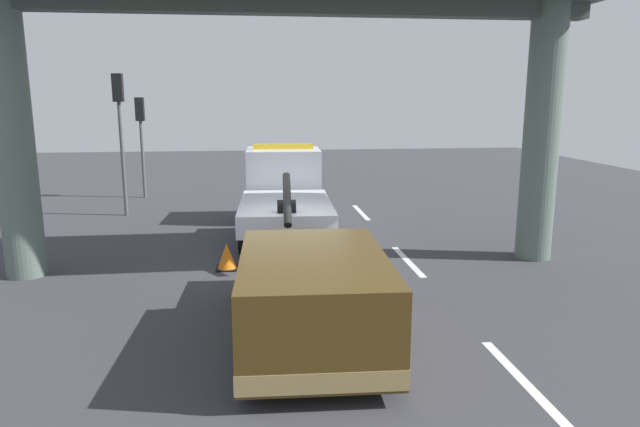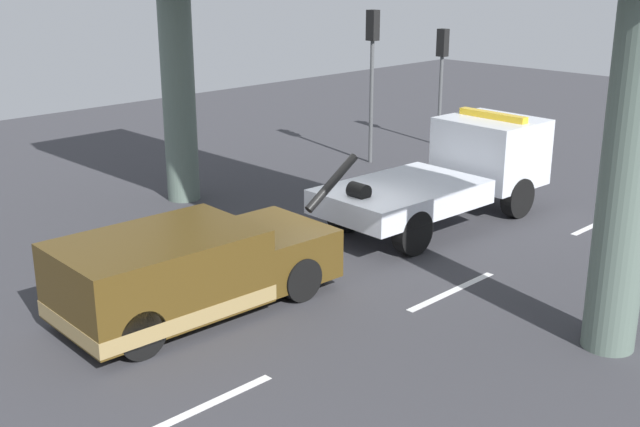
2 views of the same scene
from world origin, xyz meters
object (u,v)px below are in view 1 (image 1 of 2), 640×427
tow_truck_white (284,190)px  towed_van_green (311,293)px  traffic_light_mid (141,125)px  traffic_light_far (120,114)px  traffic_cone_orange (227,257)px

tow_truck_white → towed_van_green: bearing=179.7°
tow_truck_white → traffic_light_mid: (6.24, 5.20, 1.66)m
tow_truck_white → traffic_light_far: size_ratio=1.56×
tow_truck_white → traffic_cone_orange: (-3.88, 1.57, -0.91)m
tow_truck_white → traffic_light_mid: size_ratio=1.86×
tow_truck_white → traffic_light_mid: 8.29m
traffic_light_mid → traffic_light_far: bearing=180.0°
tow_truck_white → traffic_light_far: bearing=62.2°
traffic_light_far → traffic_cone_orange: size_ratio=7.67×
traffic_light_far → traffic_light_mid: bearing=0.0°
towed_van_green → traffic_cone_orange: towed_van_green is taller
tow_truck_white → towed_van_green: tow_truck_white is taller
towed_van_green → traffic_light_mid: 15.25m
traffic_light_far → traffic_cone_orange: 8.16m
traffic_light_mid → traffic_cone_orange: (-10.12, -3.63, -2.58)m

